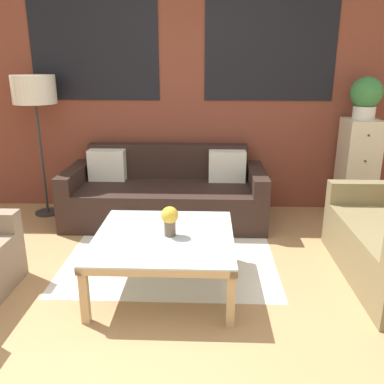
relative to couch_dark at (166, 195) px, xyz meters
name	(u,v)px	position (x,y,z in m)	size (l,w,h in m)	color
ground_plane	(161,330)	(0.15, -1.95, -0.28)	(16.00, 16.00, 0.00)	#AD7F51
wall_back_brick	(182,85)	(0.15, 0.49, 1.13)	(8.40, 0.09, 2.80)	brown
rug	(172,250)	(0.13, -0.78, -0.28)	(1.82, 1.72, 0.00)	silver
couch_dark	(166,195)	(0.00, 0.00, 0.00)	(2.10, 0.88, 0.78)	black
coffee_table	(164,242)	(0.13, -1.41, 0.09)	(1.03, 1.03, 0.43)	silver
floor_lamp	(34,94)	(-1.38, 0.13, 1.06)	(0.45, 0.45, 1.53)	#2D2D2D
drawer_cabinet	(357,169)	(2.08, 0.20, 0.26)	(0.35, 0.43, 1.08)	beige
potted_plant	(366,96)	(2.08, 0.20, 1.04)	(0.33, 0.33, 0.44)	silver
flower_vase	(170,219)	(0.17, -1.41, 0.28)	(0.13, 0.13, 0.22)	brown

